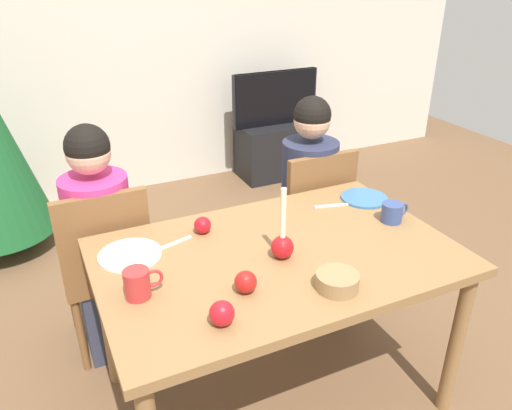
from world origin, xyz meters
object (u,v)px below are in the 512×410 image
object	(u,v)px
chair_left	(106,262)
apple_by_left_plate	(246,282)
apple_by_right_mug	(222,313)
plate_right	(364,198)
mug_right	(393,212)
person_right_child	(308,204)
apple_near_candle	(203,225)
dining_table	(277,270)
person_left_child	(103,248)
tv_stand	(274,150)
candle_centerpiece	(282,243)
plate_left	(130,255)
mug_left	(138,283)
chair_right	(310,216)
bowl_walnuts	(337,281)
tv	(275,98)

from	to	relation	value
chair_left	apple_by_left_plate	world-z (taller)	chair_left
chair_left	apple_by_right_mug	xyz separation A→B (m)	(0.23, -0.91, 0.28)
plate_right	mug_right	distance (m)	0.24
person_right_child	apple_near_candle	size ratio (longest dim) A/B	16.09
dining_table	apple_by_left_plate	distance (m)	0.31
person_left_child	plate_right	distance (m)	1.26
tv_stand	person_left_child	bearing A→B (deg)	-136.69
dining_table	apple_by_right_mug	world-z (taller)	apple_by_right_mug
apple_near_candle	apple_by_right_mug	distance (m)	0.60
candle_centerpiece	plate_left	size ratio (longest dim) A/B	1.20
dining_table	candle_centerpiece	bearing A→B (deg)	-94.07
person_left_child	candle_centerpiece	size ratio (longest dim) A/B	4.00
apple_near_candle	dining_table	bearing A→B (deg)	-52.47
tv_stand	plate_left	bearing A→B (deg)	-129.40
person_right_child	plate_right	bearing A→B (deg)	-78.85
mug_left	apple_by_left_plate	xyz separation A→B (m)	(0.34, -0.13, -0.01)
mug_left	mug_right	distance (m)	1.14
chair_right	candle_centerpiece	distance (m)	0.89
chair_right	person_left_child	size ratio (longest dim) A/B	0.77
mug_left	apple_near_candle	xyz separation A→B (m)	(0.35, 0.33, -0.02)
chair_left	apple_by_left_plate	bearing A→B (deg)	-65.03
person_left_child	apple_by_right_mug	size ratio (longest dim) A/B	14.19
chair_left	mug_right	size ratio (longest dim) A/B	6.72
chair_left	apple_near_candle	size ratio (longest dim) A/B	12.36
plate_left	mug_right	distance (m)	1.13
chair_right	bowl_walnuts	bearing A→B (deg)	-116.22
plate_left	apple_by_right_mug	distance (m)	0.56
tv	apple_near_candle	size ratio (longest dim) A/B	10.85
chair_left	tv	size ratio (longest dim) A/B	1.14
bowl_walnuts	apple_near_candle	distance (m)	0.64
plate_left	apple_by_left_plate	xyz separation A→B (m)	(0.31, -0.40, 0.03)
tv	mug_left	distance (m)	2.92
person_left_child	mug_right	distance (m)	1.34
person_right_child	apple_by_left_plate	size ratio (longest dim) A/B	14.73
dining_table	tv_stand	xyz separation A→B (m)	(1.18, 2.30, -0.43)
candle_centerpiece	apple_near_candle	size ratio (longest dim) A/B	4.02
dining_table	plate_right	bearing A→B (deg)	22.89
chair_left	plate_right	bearing A→B (deg)	-16.58
plate_left	mug_left	distance (m)	0.28
tv	plate_left	distance (m)	2.69
candle_centerpiece	mug_right	xyz separation A→B (m)	(0.58, 0.06, -0.02)
plate_right	apple_by_left_plate	world-z (taller)	apple_by_left_plate
dining_table	plate_right	distance (m)	0.66
plate_left	apple_by_left_plate	size ratio (longest dim) A/B	3.08
chair_right	person_right_child	world-z (taller)	person_right_child
candle_centerpiece	apple_near_candle	world-z (taller)	candle_centerpiece
chair_left	tv	world-z (taller)	tv
apple_by_left_plate	bowl_walnuts	bearing A→B (deg)	-21.68
mug_left	apple_by_right_mug	distance (m)	0.33
chair_left	bowl_walnuts	xyz separation A→B (m)	(0.67, -0.91, 0.27)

